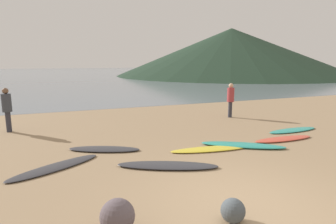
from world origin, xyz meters
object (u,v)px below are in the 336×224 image
surfboard_0 (55,167)px  surfboard_6 (293,130)px  beach_rock_near (117,216)px  person_1 (7,106)px  surfboard_4 (243,145)px  surfboard_5 (283,139)px  beach_rock_far (233,211)px  surfboard_2 (168,165)px  person_0 (231,97)px  surfboard_1 (104,149)px  surfboard_3 (211,149)px

surfboard_0 → surfboard_6: size_ratio=1.06×
beach_rock_near → person_1: bearing=108.4°
surfboard_6 → surfboard_4: bearing=-164.3°
surfboard_5 → beach_rock_far: (-4.39, -3.46, 0.17)m
surfboard_0 → person_1: size_ratio=1.44×
surfboard_6 → surfboard_5: bearing=-148.4°
surfboard_2 → surfboard_4: (2.78, 0.72, 0.01)m
surfboard_0 → surfboard_4: size_ratio=0.93×
surfboard_2 → surfboard_6: size_ratio=1.13×
person_0 → surfboard_4: bearing=26.3°
surfboard_6 → surfboard_1: bearing=175.9°
surfboard_4 → person_0: size_ratio=1.59×
surfboard_3 → beach_rock_far: (-1.58, -3.41, 0.17)m
surfboard_4 → beach_rock_far: (-2.66, -3.34, 0.15)m
surfboard_3 → surfboard_5: 2.81m
surfboard_4 → person_1: (-7.00, 4.72, 0.92)m
surfboard_5 → beach_rock_far: bearing=-140.0°
surfboard_0 → person_1: (-1.62, 4.49, 0.94)m
surfboard_6 → surfboard_0: bearing=-177.0°
surfboard_4 → person_1: size_ratio=1.55×
surfboard_3 → beach_rock_far: size_ratio=6.15×
person_0 → beach_rock_near: (-6.70, -6.96, -0.67)m
person_1 → surfboard_3: bearing=-23.7°
person_1 → surfboard_0: bearing=-55.7°
surfboard_5 → surfboard_2: bearing=-167.6°
surfboard_5 → person_0: size_ratio=1.40×
surfboard_1 → surfboard_3: size_ratio=0.85×
surfboard_5 → beach_rock_near: (-6.19, -3.05, 0.23)m
beach_rock_far → surfboard_5: bearing=38.2°
surfboard_2 → person_1: person_1 is taller
surfboard_0 → surfboard_5: surfboard_5 is taller
surfboard_4 → person_1: person_1 is taller
surfboard_1 → person_1: person_1 is taller
surfboard_6 → person_1: person_1 is taller
surfboard_1 → person_0: size_ratio=1.32×
surfboard_0 → surfboard_6: (8.34, 0.71, 0.00)m
surfboard_0 → beach_rock_far: beach_rock_far is taller
surfboard_2 → person_1: (-4.22, 5.44, 0.93)m
surfboard_6 → beach_rock_near: bearing=-154.4°
surfboard_3 → surfboard_4: bearing=4.4°
surfboard_1 → beach_rock_near: (-0.42, -4.13, 0.23)m
surfboard_2 → surfboard_3: surfboard_2 is taller
surfboard_3 → person_0: size_ratio=1.55×
surfboard_2 → beach_rock_far: 2.63m
surfboard_1 → person_1: bearing=154.2°
surfboard_5 → person_1: bearing=154.0°
surfboard_1 → beach_rock_near: size_ratio=3.91×
surfboard_4 → person_0: (2.24, 4.04, 0.89)m
surfboard_1 → surfboard_3: 3.17m
surfboard_0 → surfboard_1: surfboard_1 is taller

